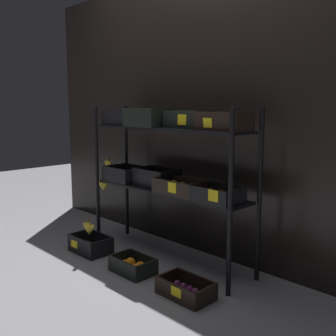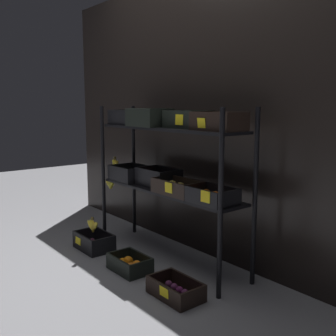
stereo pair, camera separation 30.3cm
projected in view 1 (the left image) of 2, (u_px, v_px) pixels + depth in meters
ground_plane at (168, 258)px, 3.15m from camera, size 10.00×10.00×0.00m
storefront_wall at (200, 115)px, 3.22m from camera, size 3.81×0.12×2.22m
display_rack at (166, 157)px, 3.03m from camera, size 1.54×0.35×1.18m
crate_ground_plum at (91, 246)px, 3.27m from camera, size 0.34×0.23×0.14m
crate_ground_orange at (133, 266)px, 2.88m from camera, size 0.31×0.21×0.11m
crate_ground_center_plum at (186, 290)px, 2.52m from camera, size 0.35×0.22×0.11m
banana_bunch_loose at (89, 228)px, 3.26m from camera, size 0.15×0.05×0.14m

